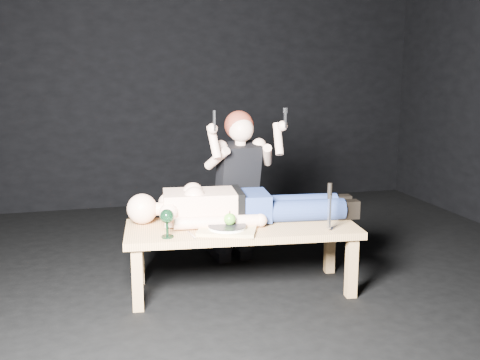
# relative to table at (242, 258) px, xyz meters

# --- Properties ---
(ground) EXTENTS (5.00, 5.00, 0.00)m
(ground) POSITION_rel_table_xyz_m (0.16, 0.07, -0.23)
(ground) COLOR black
(ground) RESTS_ON ground
(back_wall) EXTENTS (5.00, 0.00, 5.00)m
(back_wall) POSITION_rel_table_xyz_m (0.16, 2.57, 1.27)
(back_wall) COLOR black
(back_wall) RESTS_ON ground
(table) EXTENTS (1.58, 0.73, 0.45)m
(table) POSITION_rel_table_xyz_m (0.00, 0.00, 0.00)
(table) COLOR tan
(table) RESTS_ON ground
(lying_man) EXTENTS (1.54, 0.61, 0.26)m
(lying_man) POSITION_rel_table_xyz_m (0.06, 0.13, 0.35)
(lying_man) COLOR #ECB692
(lying_man) RESTS_ON table
(kneeling_woman) EXTENTS (0.71, 0.78, 1.21)m
(kneeling_woman) POSITION_rel_table_xyz_m (0.10, 0.56, 0.38)
(kneeling_woman) COLOR black
(kneeling_woman) RESTS_ON ground
(serving_tray) EXTENTS (0.43, 0.37, 0.02)m
(serving_tray) POSITION_rel_table_xyz_m (-0.13, -0.11, 0.24)
(serving_tray) COLOR tan
(serving_tray) RESTS_ON table
(plate) EXTENTS (0.31, 0.31, 0.02)m
(plate) POSITION_rel_table_xyz_m (-0.13, -0.11, 0.26)
(plate) COLOR white
(plate) RESTS_ON serving_tray
(apple) EXTENTS (0.08, 0.08, 0.08)m
(apple) POSITION_rel_table_xyz_m (-0.11, -0.10, 0.30)
(apple) COLOR #379425
(apple) RESTS_ON plate
(goblet) EXTENTS (0.10, 0.10, 0.18)m
(goblet) POSITION_rel_table_xyz_m (-0.51, -0.14, 0.32)
(goblet) COLOR black
(goblet) RESTS_ON table
(fork_flat) EXTENTS (0.03, 0.16, 0.01)m
(fork_flat) POSITION_rel_table_xyz_m (-0.36, -0.13, 0.23)
(fork_flat) COLOR #B2B2B7
(fork_flat) RESTS_ON table
(knife_flat) EXTENTS (0.06, 0.16, 0.01)m
(knife_flat) POSITION_rel_table_xyz_m (0.00, -0.17, 0.23)
(knife_flat) COLOR #B2B2B7
(knife_flat) RESTS_ON table
(spoon_flat) EXTENTS (0.07, 0.16, 0.01)m
(spoon_flat) POSITION_rel_table_xyz_m (-0.02, -0.07, 0.23)
(spoon_flat) COLOR #B2B2B7
(spoon_flat) RESTS_ON table
(carving_knife) EXTENTS (0.04, 0.05, 0.31)m
(carving_knife) POSITION_rel_table_xyz_m (0.51, -0.25, 0.38)
(carving_knife) COLOR #B2B2B7
(carving_knife) RESTS_ON table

